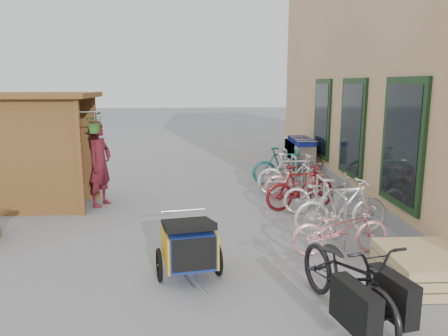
{
  "coord_description": "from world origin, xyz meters",
  "views": [
    {
      "loc": [
        0.09,
        -6.65,
        2.6
      ],
      "look_at": [
        0.5,
        1.5,
        1.0
      ],
      "focal_mm": 35.0,
      "sensor_mm": 36.0,
      "label": 1
    }
  ],
  "objects_px": {
    "bike_2": "(324,194)",
    "bike_7": "(283,166)",
    "bike_3": "(301,188)",
    "bike_0": "(340,229)",
    "bike_4": "(299,180)",
    "bike_5": "(293,174)",
    "pallet_stack": "(424,267)",
    "cargo_bike": "(349,278)",
    "bike_6": "(292,171)",
    "kiosk": "(39,134)",
    "child_trailer": "(189,244)",
    "shopping_carts": "(298,150)",
    "bike_1": "(341,207)",
    "person_kiosk": "(100,164)"
  },
  "relations": [
    {
      "from": "bike_2",
      "to": "bike_7",
      "type": "height_order",
      "value": "bike_7"
    },
    {
      "from": "bike_3",
      "to": "bike_0",
      "type": "bearing_deg",
      "value": 167.4
    },
    {
      "from": "bike_4",
      "to": "bike_5",
      "type": "height_order",
      "value": "bike_5"
    },
    {
      "from": "pallet_stack",
      "to": "cargo_bike",
      "type": "bearing_deg",
      "value": -146.96
    },
    {
      "from": "bike_7",
      "to": "bike_6",
      "type": "bearing_deg",
      "value": -151.03
    },
    {
      "from": "bike_5",
      "to": "kiosk",
      "type": "bearing_deg",
      "value": 100.6
    },
    {
      "from": "child_trailer",
      "to": "cargo_bike",
      "type": "height_order",
      "value": "cargo_bike"
    },
    {
      "from": "pallet_stack",
      "to": "bike_6",
      "type": "relative_size",
      "value": 0.78
    },
    {
      "from": "bike_2",
      "to": "bike_4",
      "type": "height_order",
      "value": "bike_4"
    },
    {
      "from": "cargo_bike",
      "to": "bike_3",
      "type": "bearing_deg",
      "value": 70.36
    },
    {
      "from": "pallet_stack",
      "to": "bike_0",
      "type": "xyz_separation_m",
      "value": [
        -0.81,
        1.01,
        0.19
      ]
    },
    {
      "from": "pallet_stack",
      "to": "bike_3",
      "type": "height_order",
      "value": "bike_3"
    },
    {
      "from": "shopping_carts",
      "to": "bike_6",
      "type": "xyz_separation_m",
      "value": [
        -0.65,
        -2.27,
        -0.19
      ]
    },
    {
      "from": "kiosk",
      "to": "bike_2",
      "type": "relative_size",
      "value": 1.57
    },
    {
      "from": "bike_6",
      "to": "child_trailer",
      "type": "bearing_deg",
      "value": 137.23
    },
    {
      "from": "cargo_bike",
      "to": "bike_6",
      "type": "bearing_deg",
      "value": 70.12
    },
    {
      "from": "pallet_stack",
      "to": "bike_0",
      "type": "relative_size",
      "value": 0.78
    },
    {
      "from": "bike_4",
      "to": "bike_7",
      "type": "distance_m",
      "value": 1.32
    },
    {
      "from": "child_trailer",
      "to": "shopping_carts",
      "type": "bearing_deg",
      "value": 55.97
    },
    {
      "from": "bike_1",
      "to": "bike_4",
      "type": "relative_size",
      "value": 1.07
    },
    {
      "from": "bike_5",
      "to": "bike_6",
      "type": "relative_size",
      "value": 1.08
    },
    {
      "from": "kiosk",
      "to": "bike_3",
      "type": "relative_size",
      "value": 1.61
    },
    {
      "from": "child_trailer",
      "to": "bike_3",
      "type": "bearing_deg",
      "value": 43.28
    },
    {
      "from": "bike_3",
      "to": "bike_7",
      "type": "distance_m",
      "value": 2.28
    },
    {
      "from": "pallet_stack",
      "to": "bike_7",
      "type": "height_order",
      "value": "bike_7"
    },
    {
      "from": "child_trailer",
      "to": "person_kiosk",
      "type": "xyz_separation_m",
      "value": [
        -1.98,
        3.64,
        0.43
      ]
    },
    {
      "from": "cargo_bike",
      "to": "bike_1",
      "type": "xyz_separation_m",
      "value": [
        0.76,
        2.65,
        0.02
      ]
    },
    {
      "from": "child_trailer",
      "to": "bike_7",
      "type": "height_order",
      "value": "bike_7"
    },
    {
      "from": "kiosk",
      "to": "bike_3",
      "type": "height_order",
      "value": "kiosk"
    },
    {
      "from": "bike_0",
      "to": "bike_1",
      "type": "height_order",
      "value": "bike_1"
    },
    {
      "from": "shopping_carts",
      "to": "cargo_bike",
      "type": "bearing_deg",
      "value": -98.74
    },
    {
      "from": "kiosk",
      "to": "bike_7",
      "type": "bearing_deg",
      "value": 18.61
    },
    {
      "from": "bike_2",
      "to": "bike_7",
      "type": "distance_m",
      "value": 2.69
    },
    {
      "from": "bike_3",
      "to": "kiosk",
      "type": "bearing_deg",
      "value": 71.11
    },
    {
      "from": "kiosk",
      "to": "bike_6",
      "type": "height_order",
      "value": "kiosk"
    },
    {
      "from": "bike_7",
      "to": "kiosk",
      "type": "bearing_deg",
      "value": 106.56
    },
    {
      "from": "bike_5",
      "to": "pallet_stack",
      "type": "bearing_deg",
      "value": -167.13
    },
    {
      "from": "bike_1",
      "to": "bike_2",
      "type": "xyz_separation_m",
      "value": [
        0.05,
        1.24,
        -0.09
      ]
    },
    {
      "from": "bike_1",
      "to": "person_kiosk",
      "type": "bearing_deg",
      "value": 56.89
    },
    {
      "from": "person_kiosk",
      "to": "bike_6",
      "type": "xyz_separation_m",
      "value": [
        4.43,
        1.48,
        -0.5
      ]
    },
    {
      "from": "bike_7",
      "to": "bike_3",
      "type": "bearing_deg",
      "value": 176.36
    },
    {
      "from": "bike_4",
      "to": "bike_7",
      "type": "xyz_separation_m",
      "value": [
        -0.11,
        1.31,
        0.07
      ]
    },
    {
      "from": "kiosk",
      "to": "person_kiosk",
      "type": "relative_size",
      "value": 1.38
    },
    {
      "from": "bike_0",
      "to": "person_kiosk",
      "type": "bearing_deg",
      "value": 50.23
    },
    {
      "from": "cargo_bike",
      "to": "bike_3",
      "type": "height_order",
      "value": "cargo_bike"
    },
    {
      "from": "cargo_bike",
      "to": "bike_7",
      "type": "bearing_deg",
      "value": 71.8
    },
    {
      "from": "bike_1",
      "to": "bike_0",
      "type": "bearing_deg",
      "value": 153.92
    },
    {
      "from": "child_trailer",
      "to": "person_kiosk",
      "type": "distance_m",
      "value": 4.17
    },
    {
      "from": "pallet_stack",
      "to": "bike_4",
      "type": "xyz_separation_m",
      "value": [
        -0.71,
        4.39,
        0.21
      ]
    },
    {
      "from": "bike_0",
      "to": "bike_5",
      "type": "bearing_deg",
      "value": -5.29
    }
  ]
}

